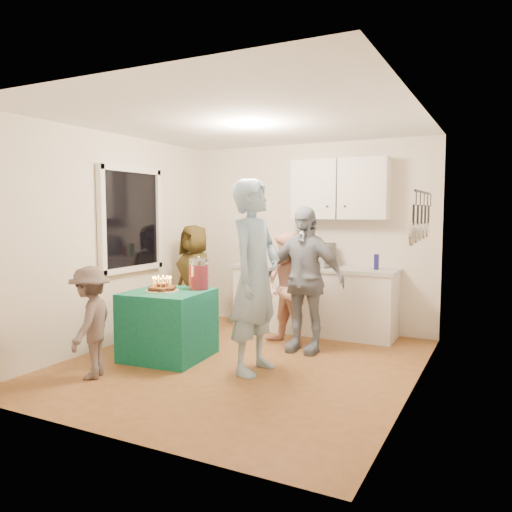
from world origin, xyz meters
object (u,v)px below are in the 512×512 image
at_px(woman_back_right, 304,279).
at_px(man_birthday, 255,276).
at_px(woman_back_center, 288,289).
at_px(child_near_left, 91,322).
at_px(microwave, 312,255).
at_px(counter, 314,301).
at_px(woman_back_left, 194,277).
at_px(party_table, 168,324).
at_px(punch_jar, 199,275).

bearing_deg(woman_back_right, man_birthday, -96.03).
distance_m(woman_back_center, child_near_left, 2.36).
relative_size(man_birthday, woman_back_center, 1.41).
relative_size(microwave, woman_back_right, 0.33).
xyz_separation_m(counter, microwave, (-0.03, 0.00, 0.64)).
bearing_deg(microwave, woman_back_left, -160.84).
relative_size(counter, child_near_left, 1.97).
xyz_separation_m(microwave, man_birthday, (0.08, -1.86, -0.08)).
bearing_deg(microwave, woman_back_right, -75.25).
relative_size(woman_back_right, child_near_left, 1.54).
bearing_deg(man_birthday, woman_back_right, -7.49).
height_order(counter, microwave, microwave).
distance_m(microwave, woman_back_center, 0.87).
relative_size(microwave, woman_back_left, 0.39).
height_order(party_table, woman_back_left, woman_back_left).
xyz_separation_m(man_birthday, woman_back_left, (-1.63, 1.32, -0.26)).
height_order(man_birthday, child_near_left, man_birthday).
height_order(microwave, woman_back_right, woman_back_right).
distance_m(counter, punch_jar, 1.86).
xyz_separation_m(man_birthday, woman_back_right, (0.17, 0.94, -0.13)).
height_order(punch_jar, man_birthday, man_birthday).
bearing_deg(counter, punch_jar, -116.67).
xyz_separation_m(punch_jar, woman_back_left, (-0.77, 1.06, -0.20)).
height_order(woman_back_right, child_near_left, woman_back_right).
height_order(counter, party_table, counter).
height_order(counter, child_near_left, child_near_left).
xyz_separation_m(woman_back_left, child_near_left, (0.26, -2.22, -0.17)).
relative_size(woman_back_left, woman_back_right, 0.85).
bearing_deg(man_birthday, child_near_left, 126.24).
relative_size(microwave, punch_jar, 1.66).
relative_size(woman_back_center, child_near_left, 1.26).
bearing_deg(woman_back_left, counter, 41.68).
height_order(microwave, man_birthday, man_birthday).
bearing_deg(woman_back_left, punch_jar, -31.15).
height_order(woman_back_left, woman_back_center, woman_back_left).
relative_size(man_birthday, woman_back_left, 1.35).
bearing_deg(woman_back_center, man_birthday, -67.35).
xyz_separation_m(microwave, punch_jar, (-0.78, -1.61, -0.14)).
distance_m(microwave, party_table, 2.23).
bearing_deg(party_table, man_birthday, 0.40).
bearing_deg(man_birthday, woman_back_center, 7.43).
distance_m(microwave, man_birthday, 1.86).
xyz_separation_m(man_birthday, woman_back_center, (-0.09, 1.07, -0.29)).
bearing_deg(party_table, child_near_left, -106.81).
distance_m(counter, microwave, 0.64).
relative_size(party_table, woman_back_right, 0.50).
bearing_deg(child_near_left, woman_back_right, 116.55).
bearing_deg(microwave, counter, -0.12).
xyz_separation_m(party_table, woman_back_left, (-0.53, 1.32, 0.35)).
xyz_separation_m(woman_back_left, woman_back_center, (1.54, -0.25, -0.03)).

